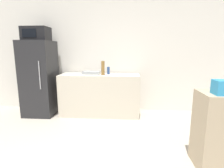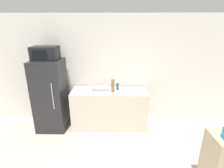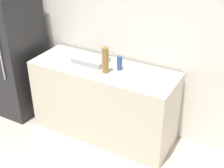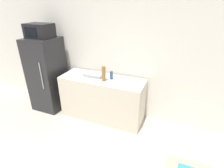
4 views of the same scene
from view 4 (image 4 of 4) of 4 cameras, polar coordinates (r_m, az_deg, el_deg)
wall_back at (r=3.73m, az=-0.93°, el=9.39°), size 8.00×0.06×2.60m
refrigerator at (r=4.24m, az=-20.43°, el=2.91°), size 0.65×0.69×1.64m
microwave at (r=4.00m, az=-22.62°, el=15.76°), size 0.54×0.37×0.29m
counter at (r=3.75m, az=-3.19°, el=-4.60°), size 1.74×0.62×0.92m
sink_basin at (r=3.66m, az=-5.74°, el=3.09°), size 0.39×0.27×0.06m
bottle_tall at (r=3.37m, az=-2.75°, el=3.39°), size 0.07×0.07×0.30m
bottle_short at (r=3.47m, az=-0.20°, el=2.89°), size 0.06×0.06×0.16m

